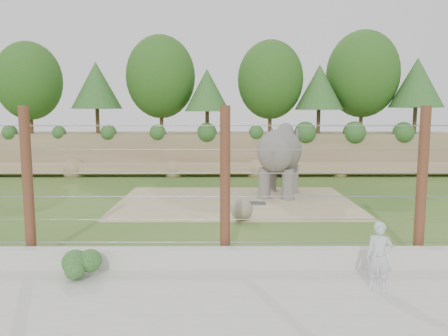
{
  "coord_description": "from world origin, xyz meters",
  "views": [
    {
      "loc": [
        -0.08,
        -15.41,
        3.83
      ],
      "look_at": [
        0.0,
        2.0,
        1.6
      ],
      "focal_mm": 35.0,
      "sensor_mm": 36.0,
      "label": 1
    }
  ],
  "objects_px": {
    "stone_ball": "(242,210)",
    "zookeeper": "(379,257)",
    "elephant": "(279,161)",
    "barrier_fence": "(225,185)"
  },
  "relations": [
    {
      "from": "elephant",
      "to": "zookeeper",
      "type": "height_order",
      "value": "elephant"
    },
    {
      "from": "barrier_fence",
      "to": "zookeeper",
      "type": "xyz_separation_m",
      "value": [
        3.28,
        -1.95,
        -1.23
      ]
    },
    {
      "from": "barrier_fence",
      "to": "elephant",
      "type": "bearing_deg",
      "value": 74.03
    },
    {
      "from": "stone_ball",
      "to": "zookeeper",
      "type": "relative_size",
      "value": 0.51
    },
    {
      "from": "stone_ball",
      "to": "barrier_fence",
      "type": "bearing_deg",
      "value": -98.39
    },
    {
      "from": "zookeeper",
      "to": "barrier_fence",
      "type": "bearing_deg",
      "value": 173.77
    },
    {
      "from": "zookeeper",
      "to": "elephant",
      "type": "bearing_deg",
      "value": 118.41
    },
    {
      "from": "stone_ball",
      "to": "barrier_fence",
      "type": "distance_m",
      "value": 4.55
    },
    {
      "from": "elephant",
      "to": "zookeeper",
      "type": "xyz_separation_m",
      "value": [
        0.74,
        -10.82,
        -0.85
      ]
    },
    {
      "from": "elephant",
      "to": "zookeeper",
      "type": "distance_m",
      "value": 10.88
    }
  ]
}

